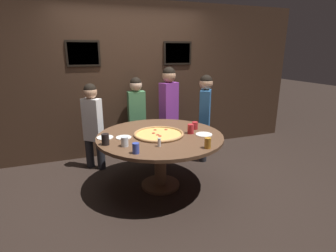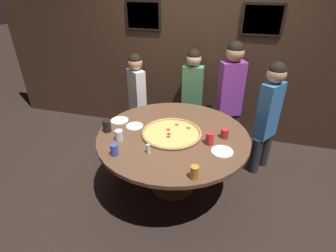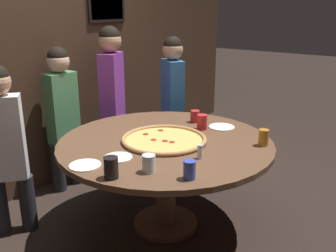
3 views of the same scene
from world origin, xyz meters
The scene contains 18 objects.
ground_plane centered at (0.00, 0.00, 0.00)m, with size 24.00×24.00×0.00m, color black.
back_wall centered at (0.00, 1.42, 1.30)m, with size 6.40×0.08×2.60m.
dining_table centered at (0.00, 0.00, 0.62)m, with size 1.64×1.64×0.74m.
giant_pizza centered at (-0.02, 0.00, 0.75)m, with size 0.65×0.65×0.03m.
drink_cup_centre_back centered at (-0.51, -0.26, 0.80)m, with size 0.08×0.08×0.11m, color silver.
drink_cup_by_shaker centered at (0.40, -0.08, 0.80)m, with size 0.08×0.08×0.13m, color #B22328.
drink_cup_front_edge centered at (-0.71, -0.13, 0.81)m, with size 0.09×0.09×0.13m, color black.
drink_cup_far_left centered at (0.35, -0.64, 0.80)m, with size 0.07×0.07×0.12m, color #BC7A23.
drink_cup_far_right centered at (0.54, 0.08, 0.79)m, with size 0.08×0.08×0.10m, color #B22328.
drink_cup_beside_pizza centered at (-0.44, -0.51, 0.80)m, with size 0.07×0.07×0.12m, color #384CB7.
white_plate_right_side centered at (-0.47, 0.05, 0.74)m, with size 0.19×0.19×0.01m, color white.
white_plate_left_side centered at (-0.69, 0.13, 0.74)m, with size 0.21×0.21×0.01m, color white.
white_plate_beside_cup centered at (0.54, -0.19, 0.74)m, with size 0.22×0.22×0.01m, color white.
condiment_shaker centered at (-0.14, -0.40, 0.79)m, with size 0.04×0.04×0.10m.
diner_centre_back centered at (0.52, 1.08, 0.87)m, with size 0.40×0.29×1.54m.
diner_side_right centered at (-0.77, 0.92, 0.76)m, with size 0.33×0.31×1.34m.
diner_side_left centered at (-0.02, 1.20, 0.78)m, with size 0.34×0.21×1.37m.
diner_far_right centered at (1.00, 0.66, 0.81)m, with size 0.30×0.37×1.43m.
Camera 3 is at (-2.14, -1.62, 1.73)m, focal length 40.00 mm.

